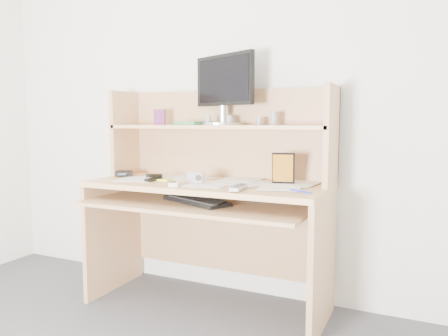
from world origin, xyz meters
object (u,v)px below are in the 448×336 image
at_px(game_case, 283,168).
at_px(monitor, 224,87).
at_px(desk, 213,190).
at_px(tv_remote, 239,188).
at_px(keyboard, 196,200).

distance_m(game_case, monitor, 0.62).
xyz_separation_m(desk, game_case, (0.44, 0.01, 0.15)).
bearing_deg(desk, tv_remote, -44.32).
bearing_deg(desk, monitor, 75.07).
relative_size(tv_remote, game_case, 0.98).
xyz_separation_m(tv_remote, game_case, (0.15, 0.29, 0.08)).
xyz_separation_m(desk, keyboard, (-0.00, -0.20, -0.03)).
distance_m(tv_remote, monitor, 0.71).
bearing_deg(monitor, game_case, 11.28).
distance_m(desk, tv_remote, 0.41).
xyz_separation_m(tv_remote, monitor, (-0.26, 0.38, 0.54)).
relative_size(tv_remote, monitor, 0.38).
relative_size(desk, game_case, 7.96).
height_order(game_case, monitor, monitor).
bearing_deg(keyboard, desk, 113.20).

